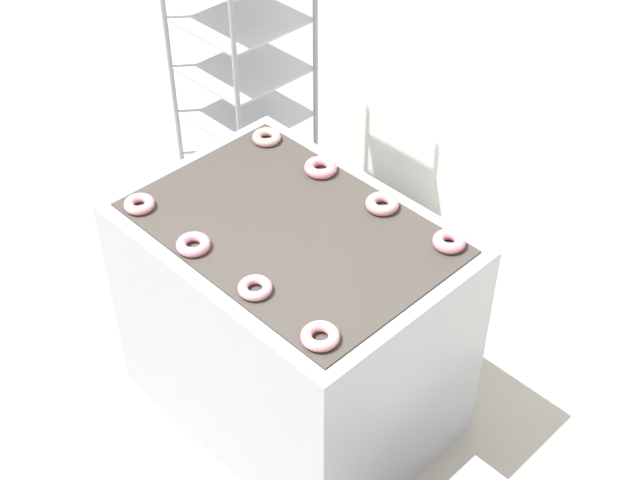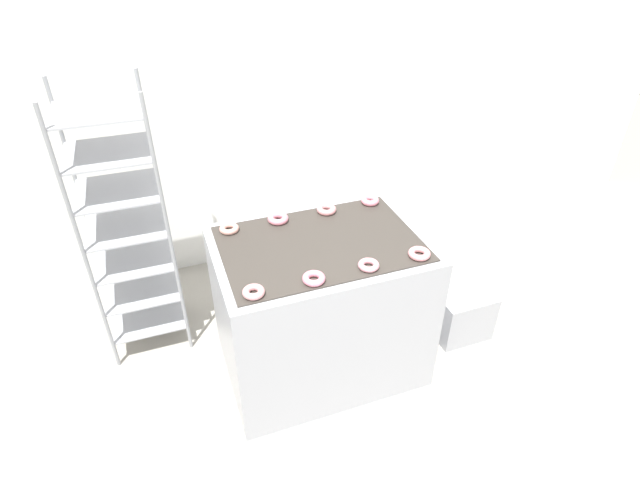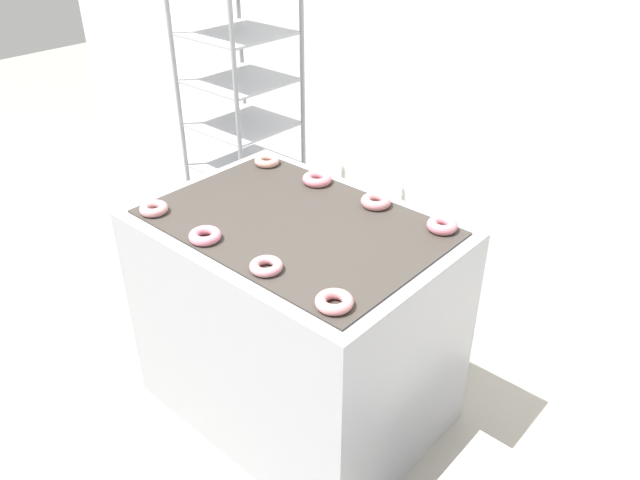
# 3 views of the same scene
# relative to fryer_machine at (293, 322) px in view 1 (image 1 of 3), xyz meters

# --- Properties ---
(fryer_machine) EXTENTS (1.23, 0.88, 0.98)m
(fryer_machine) POSITION_rel_fryer_machine_xyz_m (0.00, 0.00, 0.00)
(fryer_machine) COLOR #A8AAB2
(fryer_machine) RESTS_ON ground_plane
(baking_rack_cart) EXTENTS (0.51, 0.50, 1.82)m
(baking_rack_cart) POSITION_rel_fryer_machine_xyz_m (-1.06, 0.68, 0.43)
(baking_rack_cart) COLOR gray
(baking_rack_cart) RESTS_ON ground_plane
(donut_near_left) EXTENTS (0.11, 0.11, 0.04)m
(donut_near_left) POSITION_rel_fryer_machine_xyz_m (-0.47, -0.32, 0.51)
(donut_near_left) COLOR #D08D8F
(donut_near_left) RESTS_ON fryer_machine
(donut_near_midleft) EXTENTS (0.12, 0.12, 0.04)m
(donut_near_midleft) POSITION_rel_fryer_machine_xyz_m (-0.15, -0.32, 0.51)
(donut_near_midleft) COLOR pink
(donut_near_midleft) RESTS_ON fryer_machine
(donut_near_midright) EXTENTS (0.12, 0.12, 0.03)m
(donut_near_midright) POSITION_rel_fryer_machine_xyz_m (0.16, -0.31, 0.51)
(donut_near_midright) COLOR pink
(donut_near_midright) RESTS_ON fryer_machine
(donut_near_right) EXTENTS (0.12, 0.12, 0.04)m
(donut_near_right) POSITION_rel_fryer_machine_xyz_m (0.47, -0.31, 0.51)
(donut_near_right) COLOR pink
(donut_near_right) RESTS_ON fryer_machine
(donut_far_left) EXTENTS (0.12, 0.12, 0.04)m
(donut_far_left) POSITION_rel_fryer_machine_xyz_m (-0.47, 0.30, 0.51)
(donut_far_left) COLOR tan
(donut_far_left) RESTS_ON fryer_machine
(donut_far_midleft) EXTENTS (0.13, 0.13, 0.04)m
(donut_far_midleft) POSITION_rel_fryer_machine_xyz_m (-0.16, 0.31, 0.51)
(donut_far_midleft) COLOR pink
(donut_far_midleft) RESTS_ON fryer_machine
(donut_far_midright) EXTENTS (0.12, 0.12, 0.04)m
(donut_far_midright) POSITION_rel_fryer_machine_xyz_m (0.16, 0.32, 0.51)
(donut_far_midright) COLOR #D38789
(donut_far_midright) RESTS_ON fryer_machine
(donut_far_right) EXTENTS (0.12, 0.12, 0.04)m
(donut_far_right) POSITION_rel_fryer_machine_xyz_m (0.47, 0.33, 0.51)
(donut_far_right) COLOR pink
(donut_far_right) RESTS_ON fryer_machine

